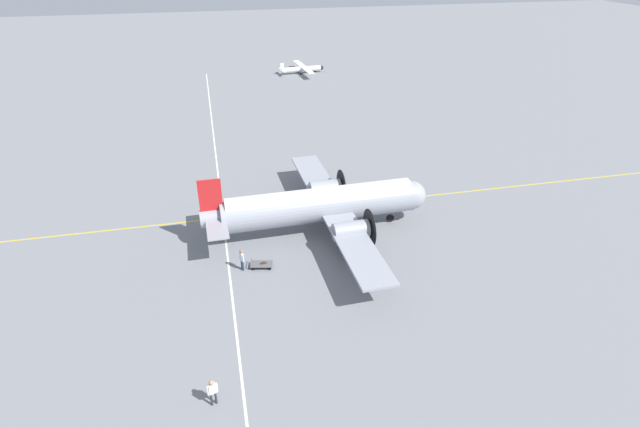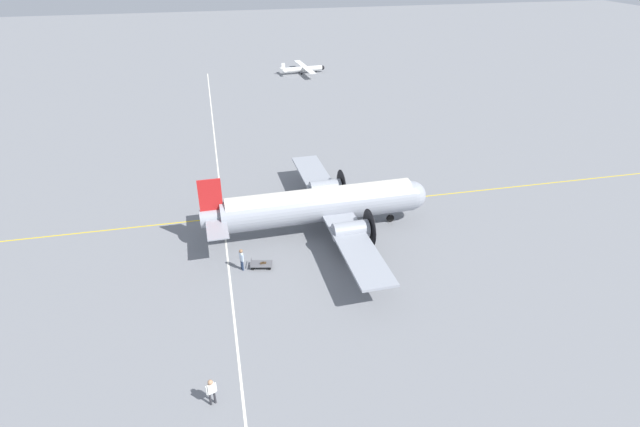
% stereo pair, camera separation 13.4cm
% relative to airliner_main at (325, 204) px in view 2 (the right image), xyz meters
% --- Properties ---
extents(ground_plane, '(300.00, 300.00, 0.00)m').
position_rel_airliner_main_xyz_m(ground_plane, '(-0.44, -0.01, -2.59)').
color(ground_plane, slate).
extents(apron_line_eastwest, '(120.00, 0.16, 0.01)m').
position_rel_airliner_main_xyz_m(apron_line_eastwest, '(-0.44, 4.16, -2.58)').
color(apron_line_eastwest, gold).
rests_on(apron_line_eastwest, ground_plane).
extents(apron_line_northsouth, '(0.16, 120.00, 0.01)m').
position_rel_airliner_main_xyz_m(apron_line_northsouth, '(-8.56, -0.01, -2.58)').
color(apron_line_northsouth, silver).
rests_on(apron_line_northsouth, ground_plane).
extents(airliner_main, '(19.59, 23.16, 5.98)m').
position_rel_airliner_main_xyz_m(airliner_main, '(0.00, 0.00, 0.00)').
color(airliner_main, '#9399A3').
rests_on(airliner_main, ground_plane).
extents(crew_foreground, '(0.59, 0.31, 1.79)m').
position_rel_airliner_main_xyz_m(crew_foreground, '(-10.17, -16.65, -1.49)').
color(crew_foreground, '#2D2D33').
rests_on(crew_foreground, ground_plane).
extents(passenger_boarding, '(0.32, 0.60, 1.83)m').
position_rel_airliner_main_xyz_m(passenger_boarding, '(-7.52, -4.31, -1.47)').
color(passenger_boarding, navy).
rests_on(passenger_boarding, ground_plane).
extents(suitcase_near_door, '(0.46, 0.14, 0.48)m').
position_rel_airliner_main_xyz_m(suitcase_near_door, '(-5.91, -4.35, -2.36)').
color(suitcase_near_door, '#47331E').
rests_on(suitcase_near_door, ground_plane).
extents(baggage_cart, '(1.83, 1.30, 0.56)m').
position_rel_airliner_main_xyz_m(baggage_cart, '(-6.08, -4.31, -2.32)').
color(baggage_cart, '#56565B').
rests_on(baggage_cart, ground_plane).
extents(light_aircraft_distant, '(8.37, 11.25, 2.13)m').
position_rel_airliner_main_xyz_m(light_aircraft_distant, '(9.05, 56.25, -1.72)').
color(light_aircraft_distant, white).
rests_on(light_aircraft_distant, ground_plane).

